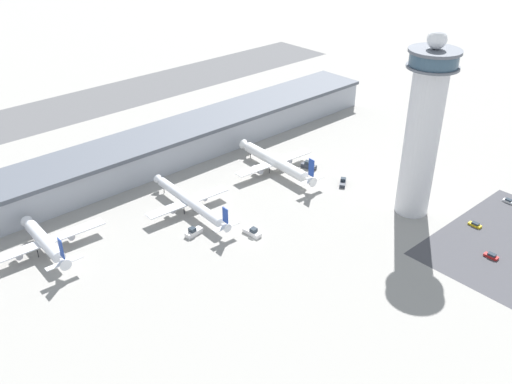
{
  "coord_description": "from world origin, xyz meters",
  "views": [
    {
      "loc": [
        -105.88,
        -118.97,
        108.34
      ],
      "look_at": [
        10.99,
        10.06,
        10.77
      ],
      "focal_mm": 40.0,
      "sensor_mm": 36.0,
      "label": 1
    }
  ],
  "objects_px": {
    "airplane_gate_alpha": "(45,242)",
    "service_truck_baggage": "(343,182)",
    "car_navy_sedan": "(475,225)",
    "service_truck_catering": "(308,166)",
    "car_blue_compact": "(508,201)",
    "car_silver_sedan": "(491,256)",
    "control_tower": "(423,128)",
    "airplane_gate_charlie": "(275,162)",
    "service_truck_fuel": "(194,232)",
    "service_truck_water": "(252,232)",
    "airplane_gate_bravo": "(190,202)"
  },
  "relations": [
    {
      "from": "service_truck_fuel",
      "to": "service_truck_baggage",
      "type": "xyz_separation_m",
      "value": [
        65.74,
        -10.74,
        -0.15
      ]
    },
    {
      "from": "car_silver_sedan",
      "to": "service_truck_water",
      "type": "bearing_deg",
      "value": 127.99
    },
    {
      "from": "service_truck_water",
      "to": "car_navy_sedan",
      "type": "xyz_separation_m",
      "value": [
        61.61,
        -48.52,
        -0.4
      ]
    },
    {
      "from": "car_blue_compact",
      "to": "airplane_gate_charlie",
      "type": "bearing_deg",
      "value": 121.53
    },
    {
      "from": "control_tower",
      "to": "service_truck_baggage",
      "type": "relative_size",
      "value": 9.9
    },
    {
      "from": "car_blue_compact",
      "to": "car_silver_sedan",
      "type": "bearing_deg",
      "value": -160.76
    },
    {
      "from": "car_silver_sedan",
      "to": "car_blue_compact",
      "type": "xyz_separation_m",
      "value": [
        38.01,
        13.27,
        -0.08
      ]
    },
    {
      "from": "car_silver_sedan",
      "to": "car_blue_compact",
      "type": "height_order",
      "value": "car_silver_sedan"
    },
    {
      "from": "airplane_gate_alpha",
      "to": "service_truck_catering",
      "type": "xyz_separation_m",
      "value": [
        108.3,
        -14.7,
        -3.52
      ]
    },
    {
      "from": "airplane_gate_charlie",
      "to": "service_truck_water",
      "type": "distance_m",
      "value": 48.48
    },
    {
      "from": "airplane_gate_bravo",
      "to": "service_truck_baggage",
      "type": "relative_size",
      "value": 6.94
    },
    {
      "from": "service_truck_catering",
      "to": "car_blue_compact",
      "type": "bearing_deg",
      "value": -63.55
    },
    {
      "from": "service_truck_catering",
      "to": "car_blue_compact",
      "type": "xyz_separation_m",
      "value": [
        34.96,
        -70.28,
        -0.57
      ]
    },
    {
      "from": "service_truck_catering",
      "to": "car_navy_sedan",
      "type": "relative_size",
      "value": 1.54
    },
    {
      "from": "airplane_gate_charlie",
      "to": "service_truck_water",
      "type": "xyz_separation_m",
      "value": [
        -38.76,
        -28.91,
        -3.44
      ]
    },
    {
      "from": "control_tower",
      "to": "airplane_gate_alpha",
      "type": "relative_size",
      "value": 1.59
    },
    {
      "from": "service_truck_fuel",
      "to": "service_truck_baggage",
      "type": "height_order",
      "value": "service_truck_fuel"
    },
    {
      "from": "control_tower",
      "to": "service_truck_fuel",
      "type": "bearing_deg",
      "value": 149.47
    },
    {
      "from": "airplane_gate_alpha",
      "to": "service_truck_baggage",
      "type": "distance_m",
      "value": 113.14
    },
    {
      "from": "airplane_gate_charlie",
      "to": "service_truck_fuel",
      "type": "height_order",
      "value": "airplane_gate_charlie"
    },
    {
      "from": "airplane_gate_alpha",
      "to": "airplane_gate_charlie",
      "type": "bearing_deg",
      "value": -4.55
    },
    {
      "from": "car_navy_sedan",
      "to": "car_blue_compact",
      "type": "relative_size",
      "value": 1.08
    },
    {
      "from": "airplane_gate_charlie",
      "to": "service_truck_baggage",
      "type": "relative_size",
      "value": 6.8
    },
    {
      "from": "control_tower",
      "to": "airplane_gate_bravo",
      "type": "xyz_separation_m",
      "value": [
        -60.77,
        53.51,
        -28.44
      ]
    },
    {
      "from": "airplane_gate_bravo",
      "to": "car_blue_compact",
      "type": "height_order",
      "value": "airplane_gate_bravo"
    },
    {
      "from": "airplane_gate_charlie",
      "to": "service_truck_fuel",
      "type": "distance_m",
      "value": 55.94
    },
    {
      "from": "control_tower",
      "to": "car_navy_sedan",
      "type": "distance_m",
      "value": 39.46
    },
    {
      "from": "service_truck_catering",
      "to": "car_blue_compact",
      "type": "height_order",
      "value": "service_truck_catering"
    },
    {
      "from": "airplane_gate_charlie",
      "to": "car_blue_compact",
      "type": "bearing_deg",
      "value": -58.47
    },
    {
      "from": "service_truck_catering",
      "to": "service_truck_fuel",
      "type": "xyz_separation_m",
      "value": [
        -66.15,
        -8.37,
        -0.06
      ]
    },
    {
      "from": "service_truck_water",
      "to": "car_blue_compact",
      "type": "relative_size",
      "value": 1.71
    },
    {
      "from": "service_truck_water",
      "to": "car_blue_compact",
      "type": "xyz_separation_m",
      "value": [
        86.21,
        -48.45,
        -0.43
      ]
    },
    {
      "from": "control_tower",
      "to": "car_silver_sedan",
      "type": "relative_size",
      "value": 14.45
    },
    {
      "from": "airplane_gate_charlie",
      "to": "service_truck_fuel",
      "type": "relative_size",
      "value": 6.67
    },
    {
      "from": "service_truck_fuel",
      "to": "airplane_gate_bravo",
      "type": "bearing_deg",
      "value": 57.99
    },
    {
      "from": "airplane_gate_charlie",
      "to": "airplane_gate_bravo",
      "type": "bearing_deg",
      "value": -176.81
    },
    {
      "from": "service_truck_water",
      "to": "car_silver_sedan",
      "type": "bearing_deg",
      "value": -52.01
    },
    {
      "from": "control_tower",
      "to": "car_silver_sedan",
      "type": "bearing_deg",
      "value": -99.44
    },
    {
      "from": "airplane_gate_alpha",
      "to": "car_navy_sedan",
      "type": "distance_m",
      "value": 146.05
    },
    {
      "from": "car_silver_sedan",
      "to": "car_blue_compact",
      "type": "distance_m",
      "value": 40.26
    },
    {
      "from": "control_tower",
      "to": "car_navy_sedan",
      "type": "relative_size",
      "value": 14.55
    },
    {
      "from": "service_truck_catering",
      "to": "car_navy_sedan",
      "type": "height_order",
      "value": "service_truck_catering"
    },
    {
      "from": "car_silver_sedan",
      "to": "car_navy_sedan",
      "type": "relative_size",
      "value": 1.01
    },
    {
      "from": "airplane_gate_charlie",
      "to": "service_truck_catering",
      "type": "bearing_deg",
      "value": -29.53
    },
    {
      "from": "control_tower",
      "to": "car_silver_sedan",
      "type": "xyz_separation_m",
      "value": [
        -5.75,
        -34.57,
        -32.22
      ]
    },
    {
      "from": "airplane_gate_alpha",
      "to": "service_truck_fuel",
      "type": "bearing_deg",
      "value": -28.7
    },
    {
      "from": "service_truck_water",
      "to": "car_silver_sedan",
      "type": "relative_size",
      "value": 1.58
    },
    {
      "from": "airplane_gate_charlie",
      "to": "car_blue_compact",
      "type": "relative_size",
      "value": 10.75
    },
    {
      "from": "airplane_gate_charlie",
      "to": "service_truck_water",
      "type": "height_order",
      "value": "airplane_gate_charlie"
    },
    {
      "from": "control_tower",
      "to": "car_navy_sedan",
      "type": "height_order",
      "value": "control_tower"
    }
  ]
}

